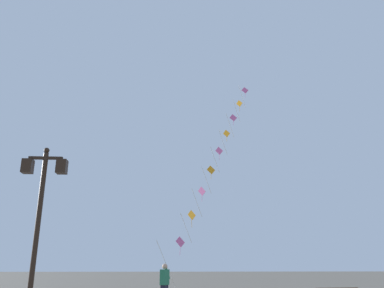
% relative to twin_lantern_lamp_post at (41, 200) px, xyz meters
% --- Properties ---
extents(twin_lantern_lamp_post, '(1.24, 0.28, 4.90)m').
position_rel_twin_lantern_lamp_post_xyz_m(twin_lantern_lamp_post, '(0.00, 0.00, 0.00)').
color(twin_lantern_lamp_post, black).
rests_on(twin_lantern_lamp_post, ground_plane).
extents(kite_train, '(6.13, 7.58, 14.02)m').
position_rel_twin_lantern_lamp_post_xyz_m(kite_train, '(6.22, 10.87, 4.22)').
color(kite_train, brown).
rests_on(kite_train, ground_plane).
extents(kite_flyer, '(0.44, 0.61, 1.71)m').
position_rel_twin_lantern_lamp_post_xyz_m(kite_flyer, '(3.41, 5.80, -2.48)').
color(kite_flyer, '#1E1E2D').
rests_on(kite_flyer, ground_plane).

